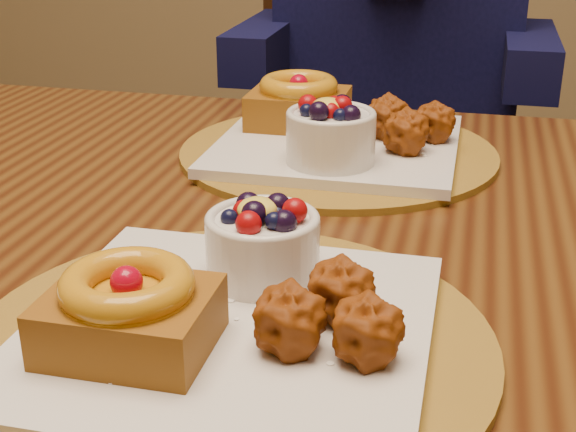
% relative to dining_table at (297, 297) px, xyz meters
% --- Properties ---
extents(dining_table, '(1.60, 0.90, 0.76)m').
position_rel_dining_table_xyz_m(dining_table, '(0.00, 0.00, 0.00)').
color(dining_table, '#331709').
rests_on(dining_table, ground).
extents(place_setting_near, '(0.38, 0.38, 0.09)m').
position_rel_dining_table_xyz_m(place_setting_near, '(-0.00, -0.22, 0.10)').
color(place_setting_near, brown).
rests_on(place_setting_near, dining_table).
extents(place_setting_far, '(0.38, 0.38, 0.09)m').
position_rel_dining_table_xyz_m(place_setting_far, '(-0.00, 0.21, 0.11)').
color(place_setting_far, brown).
rests_on(place_setting_far, dining_table).
extents(chair_far, '(0.55, 0.55, 0.87)m').
position_rel_dining_table_xyz_m(chair_far, '(-0.16, 0.89, -0.19)').
color(chair_far, black).
rests_on(chair_far, ground).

